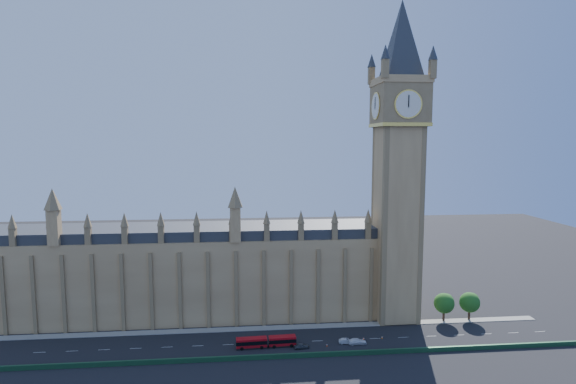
{
  "coord_description": "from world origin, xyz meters",
  "views": [
    {
      "loc": [
        -6.77,
        -115.04,
        53.63
      ],
      "look_at": [
        4.92,
        10.0,
        39.59
      ],
      "focal_mm": 28.0,
      "sensor_mm": 36.0,
      "label": 1
    }
  ],
  "objects": [
    {
      "name": "cone_d",
      "position": [
        24.56,
        -0.75,
        0.39
      ],
      "size": [
        0.55,
        0.55,
        0.78
      ],
      "rotation": [
        0.0,
        0.0,
        0.14
      ],
      "color": "black",
      "rests_on": "ground"
    },
    {
      "name": "red_bus",
      "position": [
        -2.01,
        -2.36,
        1.41
      ],
      "size": [
        15.81,
        3.08,
        2.67
      ],
      "rotation": [
        0.0,
        0.0,
        0.04
      ],
      "color": "#B00B14",
      "rests_on": "ground"
    },
    {
      "name": "car_white",
      "position": [
        22.26,
        -2.81,
        0.72
      ],
      "size": [
        4.97,
        2.02,
        1.44
      ],
      "primitive_type": "imported",
      "rotation": [
        0.0,
        0.0,
        1.57
      ],
      "color": "white",
      "rests_on": "ground"
    },
    {
      "name": "car_grey",
      "position": [
        7.14,
        -4.03,
        0.66
      ],
      "size": [
        4.03,
        2.05,
        1.31
      ],
      "primitive_type": "imported",
      "rotation": [
        0.0,
        0.0,
        1.71
      ],
      "color": "#45494D",
      "rests_on": "ground"
    },
    {
      "name": "palace_westminster",
      "position": [
        -25.0,
        22.0,
        13.86
      ],
      "size": [
        120.0,
        20.0,
        28.0
      ],
      "color": "#A37E4F",
      "rests_on": "ground"
    },
    {
      "name": "car_silver",
      "position": [
        19.45,
        -2.3,
        0.66
      ],
      "size": [
        4.17,
        1.89,
        1.33
      ],
      "primitive_type": "imported",
      "rotation": [
        0.0,
        0.0,
        1.45
      ],
      "color": "#B3B6BB",
      "rests_on": "ground"
    },
    {
      "name": "tree_east_far",
      "position": [
        60.22,
        10.08,
        5.64
      ],
      "size": [
        6.0,
        6.0,
        8.5
      ],
      "color": "#382619",
      "rests_on": "ground"
    },
    {
      "name": "bridge_parapet",
      "position": [
        0.0,
        -9.0,
        0.6
      ],
      "size": [
        160.0,
        0.6,
        1.2
      ],
      "primitive_type": "cube",
      "color": "#1E4C2D",
      "rests_on": "ground"
    },
    {
      "name": "cone_c",
      "position": [
        14.0,
        -3.43,
        0.31
      ],
      "size": [
        0.47,
        0.47,
        0.62
      ],
      "rotation": [
        0.0,
        0.0,
        0.24
      ],
      "color": "black",
      "rests_on": "ground"
    },
    {
      "name": "cone_a",
      "position": [
        29.9,
        -0.17,
        0.31
      ],
      "size": [
        0.51,
        0.51,
        0.64
      ],
      "rotation": [
        0.0,
        0.0,
        0.33
      ],
      "color": "black",
      "rests_on": "ground"
    },
    {
      "name": "kerb_north",
      "position": [
        0.0,
        9.5,
        0.08
      ],
      "size": [
        160.0,
        3.0,
        0.16
      ],
      "primitive_type": "cube",
      "color": "gray",
      "rests_on": "ground"
    },
    {
      "name": "tree_east_near",
      "position": [
        52.22,
        10.08,
        5.64
      ],
      "size": [
        6.0,
        6.0,
        8.5
      ],
      "color": "#382619",
      "rests_on": "ground"
    },
    {
      "name": "cone_b",
      "position": [
        22.58,
        -1.75,
        0.39
      ],
      "size": [
        0.55,
        0.55,
        0.79
      ],
      "rotation": [
        0.0,
        0.0,
        -0.12
      ],
      "color": "black",
      "rests_on": "ground"
    },
    {
      "name": "elizabeth_tower",
      "position": [
        38.0,
        13.99,
        54.56
      ],
      "size": [
        20.59,
        20.59,
        105.0
      ],
      "color": "#A37E4F",
      "rests_on": "ground"
    },
    {
      "name": "ground",
      "position": [
        0.0,
        0.0,
        0.0
      ],
      "size": [
        400.0,
        400.0,
        0.0
      ],
      "primitive_type": "plane",
      "color": "black",
      "rests_on": "ground"
    }
  ]
}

